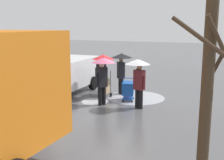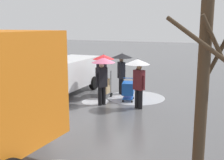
{
  "view_description": "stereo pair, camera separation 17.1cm",
  "coord_description": "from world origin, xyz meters",
  "px_view_note": "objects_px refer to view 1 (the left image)",
  "views": [
    {
      "loc": [
        -4.67,
        12.36,
        3.52
      ],
      "look_at": [
        0.26,
        0.84,
        1.05
      ],
      "focal_mm": 45.25,
      "sensor_mm": 36.0,
      "label": 1
    },
    {
      "loc": [
        -4.83,
        12.29,
        3.52
      ],
      "look_at": [
        0.26,
        0.84,
        1.05
      ],
      "focal_mm": 45.25,
      "sensor_mm": 36.0,
      "label": 2
    }
  ],
  "objects_px": {
    "hand_dolly_boxes": "(104,87)",
    "bare_tree_near": "(208,93)",
    "pedestrian_black_side": "(121,64)",
    "shopping_cart_vendor": "(128,89)",
    "pedestrian_white_side": "(138,72)",
    "pedestrian_far_side": "(102,65)",
    "cargo_van_parked_right": "(59,72)",
    "pedestrian_pink_side": "(103,70)"
  },
  "relations": [
    {
      "from": "hand_dolly_boxes",
      "to": "bare_tree_near",
      "type": "height_order",
      "value": "bare_tree_near"
    },
    {
      "from": "shopping_cart_vendor",
      "to": "pedestrian_black_side",
      "type": "height_order",
      "value": "pedestrian_black_side"
    },
    {
      "from": "pedestrian_black_side",
      "to": "bare_tree_near",
      "type": "distance_m",
      "value": 8.84
    },
    {
      "from": "shopping_cart_vendor",
      "to": "pedestrian_far_side",
      "type": "bearing_deg",
      "value": -2.81
    },
    {
      "from": "pedestrian_white_side",
      "to": "bare_tree_near",
      "type": "height_order",
      "value": "bare_tree_near"
    },
    {
      "from": "cargo_van_parked_right",
      "to": "pedestrian_black_side",
      "type": "height_order",
      "value": "cargo_van_parked_right"
    },
    {
      "from": "pedestrian_pink_side",
      "to": "cargo_van_parked_right",
      "type": "bearing_deg",
      "value": -13.34
    },
    {
      "from": "pedestrian_black_side",
      "to": "pedestrian_white_side",
      "type": "distance_m",
      "value": 2.51
    },
    {
      "from": "cargo_van_parked_right",
      "to": "bare_tree_near",
      "type": "distance_m",
      "value": 9.66
    },
    {
      "from": "pedestrian_white_side",
      "to": "cargo_van_parked_right",
      "type": "bearing_deg",
      "value": -7.13
    },
    {
      "from": "pedestrian_far_side",
      "to": "pedestrian_black_side",
      "type": "bearing_deg",
      "value": -123.04
    },
    {
      "from": "shopping_cart_vendor",
      "to": "pedestrian_black_side",
      "type": "relative_size",
      "value": 0.47
    },
    {
      "from": "shopping_cart_vendor",
      "to": "pedestrian_white_side",
      "type": "relative_size",
      "value": 0.47
    },
    {
      "from": "cargo_van_parked_right",
      "to": "pedestrian_far_side",
      "type": "distance_m",
      "value": 2.26
    },
    {
      "from": "pedestrian_black_side",
      "to": "bare_tree_near",
      "type": "xyz_separation_m",
      "value": [
        -4.72,
        7.45,
        0.61
      ]
    },
    {
      "from": "pedestrian_pink_side",
      "to": "bare_tree_near",
      "type": "height_order",
      "value": "bare_tree_near"
    },
    {
      "from": "cargo_van_parked_right",
      "to": "hand_dolly_boxes",
      "type": "relative_size",
      "value": 4.09
    },
    {
      "from": "pedestrian_white_side",
      "to": "pedestrian_far_side",
      "type": "distance_m",
      "value": 2.39
    },
    {
      "from": "pedestrian_black_side",
      "to": "pedestrian_far_side",
      "type": "relative_size",
      "value": 1.0
    },
    {
      "from": "pedestrian_black_side",
      "to": "pedestrian_far_side",
      "type": "xyz_separation_m",
      "value": [
        0.61,
        0.94,
        0.0
      ]
    },
    {
      "from": "shopping_cart_vendor",
      "to": "pedestrian_pink_side",
      "type": "bearing_deg",
      "value": 53.63
    },
    {
      "from": "hand_dolly_boxes",
      "to": "bare_tree_near",
      "type": "xyz_separation_m",
      "value": [
        -5.23,
        6.48,
        1.65
      ]
    },
    {
      "from": "pedestrian_white_side",
      "to": "bare_tree_near",
      "type": "xyz_separation_m",
      "value": [
        -3.18,
        5.47,
        0.61
      ]
    },
    {
      "from": "cargo_van_parked_right",
      "to": "pedestrian_pink_side",
      "type": "relative_size",
      "value": 2.5
    },
    {
      "from": "hand_dolly_boxes",
      "to": "pedestrian_pink_side",
      "type": "height_order",
      "value": "pedestrian_pink_side"
    },
    {
      "from": "pedestrian_black_side",
      "to": "shopping_cart_vendor",
      "type": "bearing_deg",
      "value": 126.45
    },
    {
      "from": "shopping_cart_vendor",
      "to": "bare_tree_near",
      "type": "distance_m",
      "value": 7.75
    },
    {
      "from": "pedestrian_pink_side",
      "to": "pedestrian_far_side",
      "type": "distance_m",
      "value": 1.28
    },
    {
      "from": "pedestrian_pink_side",
      "to": "pedestrian_far_side",
      "type": "bearing_deg",
      "value": -64.11
    },
    {
      "from": "pedestrian_pink_side",
      "to": "hand_dolly_boxes",
      "type": "bearing_deg",
      "value": -67.76
    },
    {
      "from": "shopping_cart_vendor",
      "to": "pedestrian_far_side",
      "type": "height_order",
      "value": "pedestrian_far_side"
    },
    {
      "from": "hand_dolly_boxes",
      "to": "pedestrian_black_side",
      "type": "relative_size",
      "value": 0.61
    },
    {
      "from": "shopping_cart_vendor",
      "to": "bare_tree_near",
      "type": "relative_size",
      "value": 0.25
    },
    {
      "from": "bare_tree_near",
      "to": "pedestrian_white_side",
      "type": "bearing_deg",
      "value": -59.84
    },
    {
      "from": "cargo_van_parked_right",
      "to": "bare_tree_near",
      "type": "bearing_deg",
      "value": 141.29
    },
    {
      "from": "shopping_cart_vendor",
      "to": "pedestrian_black_side",
      "type": "xyz_separation_m",
      "value": [
        0.74,
        -1.01,
        1.02
      ]
    },
    {
      "from": "cargo_van_parked_right",
      "to": "pedestrian_pink_side",
      "type": "height_order",
      "value": "cargo_van_parked_right"
    },
    {
      "from": "pedestrian_black_side",
      "to": "pedestrian_far_side",
      "type": "distance_m",
      "value": 1.12
    },
    {
      "from": "shopping_cart_vendor",
      "to": "hand_dolly_boxes",
      "type": "xyz_separation_m",
      "value": [
        1.26,
        -0.04,
        -0.02
      ]
    },
    {
      "from": "shopping_cart_vendor",
      "to": "pedestrian_pink_side",
      "type": "distance_m",
      "value": 1.69
    },
    {
      "from": "shopping_cart_vendor",
      "to": "pedestrian_white_side",
      "type": "height_order",
      "value": "pedestrian_white_side"
    },
    {
      "from": "hand_dolly_boxes",
      "to": "pedestrian_black_side",
      "type": "distance_m",
      "value": 1.51
    }
  ]
}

